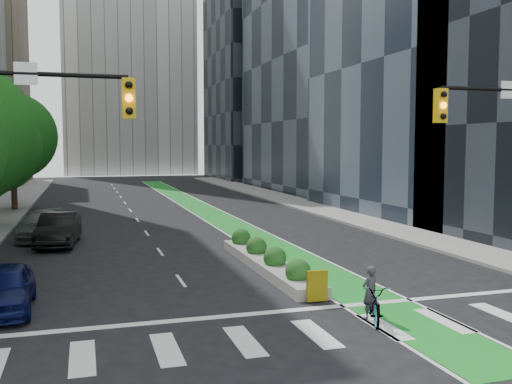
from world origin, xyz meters
TOP-DOWN VIEW (x-y plane):
  - ground at (0.00, 0.00)m, footprint 160.00×160.00m
  - sidewalk_right at (11.80, 25.00)m, footprint 3.60×90.00m
  - bike_lane_paint at (3.00, 30.00)m, footprint 2.20×70.00m
  - building_glass_far at (21.00, 45.00)m, footprint 14.00×24.00m
  - building_dark_end at (20.00, 68.00)m, footprint 14.00×18.00m
  - tree_far at (-11.00, 32.00)m, footprint 6.60×6.60m
  - median_planter at (1.20, 7.04)m, footprint 1.20×10.26m
  - bicycle at (2.00, -0.46)m, footprint 1.47×2.28m
  - cyclist at (2.00, -0.22)m, footprint 0.66×0.53m
  - parked_car_left_near at (-8.27, 3.64)m, footprint 1.76×4.22m
  - parked_car_left_mid at (-7.15, 15.26)m, footprint 2.22×5.09m
  - parked_car_left_far at (-8.16, 17.61)m, footprint 2.29×5.14m

SIDE VIEW (x-z plane):
  - ground at x=0.00m, z-range 0.00..0.00m
  - bike_lane_paint at x=3.00m, z-range 0.00..0.01m
  - sidewalk_right at x=11.80m, z-range 0.00..0.15m
  - median_planter at x=1.20m, z-range -0.18..0.92m
  - bicycle at x=2.00m, z-range 0.00..1.13m
  - parked_car_left_near at x=-8.27m, z-range 0.00..1.43m
  - parked_car_left_far at x=-8.16m, z-range 0.00..1.47m
  - cyclist at x=2.00m, z-range 0.00..1.57m
  - parked_car_left_mid at x=-7.15m, z-range 0.00..1.63m
  - tree_far at x=-11.00m, z-range 1.19..10.20m
  - building_dark_end at x=20.00m, z-range 0.00..28.00m
  - building_glass_far at x=21.00m, z-range 0.00..42.00m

